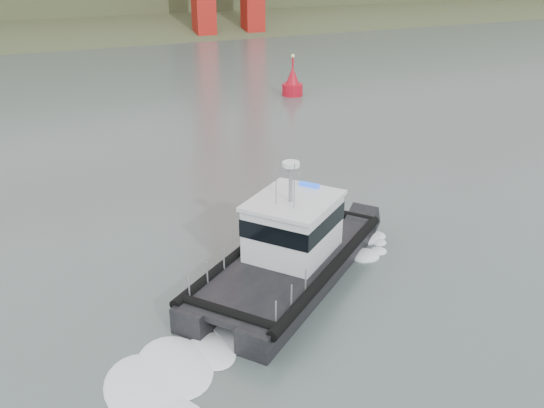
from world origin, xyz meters
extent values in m
plane|color=#45524F|center=(0.00, 0.00, 0.00)|extent=(400.00, 400.00, 0.00)
cube|color=#3D4C2B|center=(0.00, 92.00, 0.00)|extent=(500.00, 44.72, 16.25)
cube|color=black|center=(-2.39, 5.76, 0.44)|extent=(9.91, 8.13, 1.25)
cube|color=black|center=(-0.66, 3.53, 0.44)|extent=(9.91, 8.13, 1.25)
cube|color=black|center=(-1.93, 4.32, 0.94)|extent=(10.41, 9.39, 0.26)
cube|color=silver|center=(-1.11, 4.96, 2.27)|extent=(4.90, 4.78, 2.40)
cube|color=black|center=(-1.11, 4.96, 2.70)|extent=(4.98, 4.87, 0.78)
cube|color=silver|center=(-1.11, 4.96, 3.55)|extent=(5.19, 5.08, 0.17)
cylinder|color=gray|center=(-1.36, 4.77, 4.41)|extent=(0.17, 0.17, 1.88)
cylinder|color=white|center=(-1.36, 4.77, 5.30)|extent=(0.73, 0.73, 0.19)
cylinder|color=#B50C1D|center=(13.76, 35.56, 0.44)|extent=(1.99, 1.99, 1.33)
cone|color=#B50C1D|center=(13.76, 35.56, 1.77)|extent=(1.55, 1.55, 1.99)
cylinder|color=#B50C1D|center=(13.76, 35.56, 3.10)|extent=(0.18, 0.18, 1.11)
sphere|color=#E5D87F|center=(13.76, 35.56, 3.76)|extent=(0.33, 0.33, 0.33)
camera|label=1|loc=(-11.68, -16.31, 13.77)|focal=40.00mm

